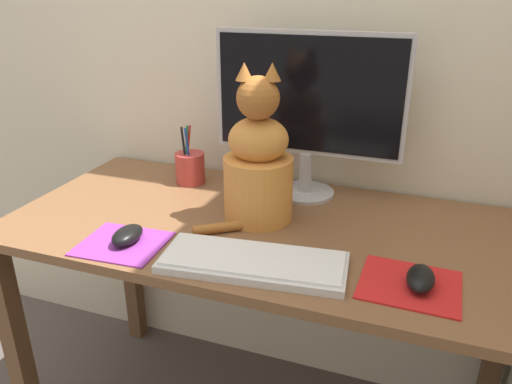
# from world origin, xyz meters

# --- Properties ---
(wall_back) EXTENTS (7.00, 0.04, 2.50)m
(wall_back) POSITION_xyz_m (0.00, 0.35, 1.25)
(wall_back) COLOR beige
(wall_back) RESTS_ON ground_plane
(desk) EXTENTS (1.34, 0.64, 0.73)m
(desk) POSITION_xyz_m (0.00, 0.00, 0.63)
(desk) COLOR brown
(desk) RESTS_ON ground_plane
(monitor) EXTENTS (0.53, 0.17, 0.46)m
(monitor) POSITION_xyz_m (0.04, 0.22, 0.99)
(monitor) COLOR #B2B2B7
(monitor) RESTS_ON desk
(keyboard) EXTENTS (0.42, 0.20, 0.02)m
(keyboard) POSITION_xyz_m (0.04, -0.21, 0.74)
(keyboard) COLOR silver
(keyboard) RESTS_ON desk
(mousepad_left) EXTENTS (0.20, 0.18, 0.00)m
(mousepad_left) POSITION_xyz_m (-0.29, -0.22, 0.73)
(mousepad_left) COLOR purple
(mousepad_left) RESTS_ON desk
(mousepad_right) EXTENTS (0.20, 0.18, 0.00)m
(mousepad_right) POSITION_xyz_m (0.36, -0.17, 0.73)
(mousepad_right) COLOR red
(mousepad_right) RESTS_ON desk
(computer_mouse_left) EXTENTS (0.06, 0.10, 0.04)m
(computer_mouse_left) POSITION_xyz_m (-0.28, -0.21, 0.75)
(computer_mouse_left) COLOR black
(computer_mouse_left) RESTS_ON mousepad_left
(computer_mouse_right) EXTENTS (0.06, 0.10, 0.04)m
(computer_mouse_right) POSITION_xyz_m (0.38, -0.17, 0.75)
(computer_mouse_right) COLOR black
(computer_mouse_right) RESTS_ON mousepad_right
(cat) EXTENTS (0.23, 0.27, 0.40)m
(cat) POSITION_xyz_m (-0.04, 0.02, 0.88)
(cat) COLOR #D6893D
(cat) RESTS_ON desk
(pen_cup) EXTENTS (0.09, 0.09, 0.18)m
(pen_cup) POSITION_xyz_m (-0.31, 0.19, 0.78)
(pen_cup) COLOR #B23833
(pen_cup) RESTS_ON desk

